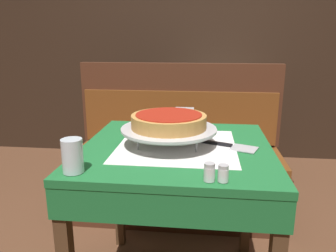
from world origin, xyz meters
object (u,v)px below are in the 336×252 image
pepper_shaker (223,173)px  booth_bench (177,171)px  pizza_pan_stand (169,130)px  condiment_caddy (218,87)px  deep_dish_pizza (169,121)px  salt_shaker (209,172)px  napkin_holder (184,116)px  dining_table_rear (220,104)px  dining_table_front (177,166)px  pizza_server (228,146)px  water_glass_near (72,156)px

pepper_shaker → booth_bench: bearing=102.1°
pizza_pan_stand → condiment_caddy: (0.26, 1.67, -0.05)m
deep_dish_pizza → condiment_caddy: size_ratio=2.22×
pepper_shaker → salt_shaker: bearing=180.0°
salt_shaker → napkin_holder: napkin_holder is taller
dining_table_rear → dining_table_front: bearing=-99.2°
dining_table_rear → pepper_shaker: size_ratio=13.35×
pizza_server → condiment_caddy: size_ratio=1.87×
booth_bench → pizza_pan_stand: booth_bench is taller
napkin_holder → condiment_caddy: bearing=80.4°
deep_dish_pizza → condiment_caddy: (0.26, 1.67, -0.09)m
booth_bench → napkin_holder: (0.08, -0.44, 0.50)m
deep_dish_pizza → napkin_holder: bearing=83.3°
booth_bench → pizza_server: bearing=-70.1°
pizza_pan_stand → water_glass_near: (-0.30, -0.33, -0.01)m
salt_shaker → condiment_caddy: condiment_caddy is taller
salt_shaker → pepper_shaker: 0.04m
pizza_server → napkin_holder: size_ratio=2.68×
dining_table_front → dining_table_rear: dining_table_front is taller
dining_table_front → pepper_shaker: size_ratio=14.28×
dining_table_front → condiment_caddy: condiment_caddy is taller
condiment_caddy → pizza_pan_stand: bearing=-99.0°
water_glass_near → condiment_caddy: bearing=74.3°
deep_dish_pizza → water_glass_near: bearing=-132.3°
pizza_pan_stand → salt_shaker: bearing=-63.8°
pizza_pan_stand → deep_dish_pizza: bearing=-90.0°
deep_dish_pizza → condiment_caddy: 1.69m
napkin_holder → condiment_caddy: size_ratio=0.70×
booth_bench → napkin_holder: 0.67m
dining_table_front → napkin_holder: size_ratio=8.10×
dining_table_front → pepper_shaker: 0.42m
booth_bench → pepper_shaker: 1.28m
napkin_holder → pizza_pan_stand: bearing=-96.7°
dining_table_front → dining_table_rear: (0.26, 1.59, -0.03)m
booth_bench → deep_dish_pizza: bearing=-87.7°
pizza_pan_stand → pizza_server: pizza_pan_stand is taller
booth_bench → pizza_pan_stand: 0.97m
dining_table_rear → napkin_holder: 1.26m
pizza_pan_stand → napkin_holder: 0.37m
pizza_pan_stand → dining_table_rear: bearing=79.6°
pizza_pan_stand → deep_dish_pizza: deep_dish_pizza is taller
salt_shaker → pepper_shaker: bearing=0.0°
napkin_holder → dining_table_front: bearing=-91.5°
dining_table_rear → pizza_server: pizza_server is taller
dining_table_rear → condiment_caddy: size_ratio=5.27×
water_glass_near → condiment_caddy: 2.07m
pizza_pan_stand → pizza_server: size_ratio=1.52×
booth_bench → pepper_shaker: bearing=-77.9°
dining_table_front → booth_bench: booth_bench is taller
pizza_pan_stand → condiment_caddy: bearing=81.0°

